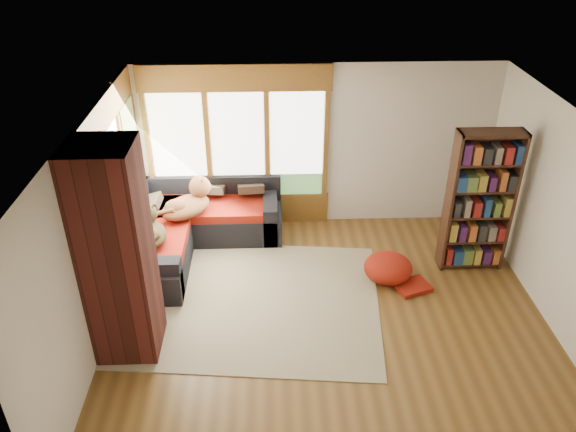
# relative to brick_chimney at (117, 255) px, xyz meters

# --- Properties ---
(floor) EXTENTS (5.50, 5.50, 0.00)m
(floor) POSITION_rel_brick_chimney_xyz_m (2.40, 0.35, -1.30)
(floor) COLOR brown
(floor) RESTS_ON ground
(ceiling) EXTENTS (5.50, 5.50, 0.00)m
(ceiling) POSITION_rel_brick_chimney_xyz_m (2.40, 0.35, 1.30)
(ceiling) COLOR white
(wall_back) EXTENTS (5.50, 0.04, 2.60)m
(wall_back) POSITION_rel_brick_chimney_xyz_m (2.40, 2.85, 0.00)
(wall_back) COLOR silver
(wall_back) RESTS_ON ground
(wall_front) EXTENTS (5.50, 0.04, 2.60)m
(wall_front) POSITION_rel_brick_chimney_xyz_m (2.40, -2.15, 0.00)
(wall_front) COLOR silver
(wall_front) RESTS_ON ground
(wall_left) EXTENTS (0.04, 5.00, 2.60)m
(wall_left) POSITION_rel_brick_chimney_xyz_m (-0.35, 0.35, 0.00)
(wall_left) COLOR silver
(wall_left) RESTS_ON ground
(wall_right) EXTENTS (0.04, 5.00, 2.60)m
(wall_right) POSITION_rel_brick_chimney_xyz_m (5.15, 0.35, 0.00)
(wall_right) COLOR silver
(wall_right) RESTS_ON ground
(windows_back) EXTENTS (2.82, 0.10, 1.90)m
(windows_back) POSITION_rel_brick_chimney_xyz_m (1.20, 2.82, 0.05)
(windows_back) COLOR brown
(windows_back) RESTS_ON wall_back
(windows_left) EXTENTS (0.10, 2.62, 1.90)m
(windows_left) POSITION_rel_brick_chimney_xyz_m (-0.32, 1.55, 0.05)
(windows_left) COLOR brown
(windows_left) RESTS_ON wall_left
(roller_blind) EXTENTS (0.03, 0.72, 0.90)m
(roller_blind) POSITION_rel_brick_chimney_xyz_m (-0.29, 2.38, 0.45)
(roller_blind) COLOR #849B57
(roller_blind) RESTS_ON wall_left
(brick_chimney) EXTENTS (0.70, 0.70, 2.60)m
(brick_chimney) POSITION_rel_brick_chimney_xyz_m (0.00, 0.00, 0.00)
(brick_chimney) COLOR #471914
(brick_chimney) RESTS_ON ground
(sectional_sofa) EXTENTS (2.20, 2.20, 0.80)m
(sectional_sofa) POSITION_rel_brick_chimney_xyz_m (0.45, 2.05, -1.00)
(sectional_sofa) COLOR black
(sectional_sofa) RESTS_ON ground
(area_rug) EXTENTS (3.77, 3.03, 0.01)m
(area_rug) POSITION_rel_brick_chimney_xyz_m (1.33, 0.77, -1.29)
(area_rug) COLOR beige
(area_rug) RESTS_ON ground
(bookshelf) EXTENTS (0.89, 0.30, 2.07)m
(bookshelf) POSITION_rel_brick_chimney_xyz_m (4.54, 1.49, -0.26)
(bookshelf) COLOR #3A1F13
(bookshelf) RESTS_ON ground
(pouf) EXTENTS (0.77, 0.77, 0.36)m
(pouf) POSITION_rel_brick_chimney_xyz_m (3.30, 1.20, -1.11)
(pouf) COLOR #9E1504
(pouf) RESTS_ON area_rug
(dog_tan) EXTENTS (0.91, 0.92, 0.46)m
(dog_tan) POSITION_rel_brick_chimney_xyz_m (0.49, 2.13, -0.53)
(dog_tan) COLOR brown
(dog_tan) RESTS_ON sectional_sofa
(dog_brindle) EXTENTS (0.57, 0.77, 0.39)m
(dog_brindle) POSITION_rel_brick_chimney_xyz_m (0.03, 1.43, -0.57)
(dog_brindle) COLOR black
(dog_brindle) RESTS_ON sectional_sofa
(throw_pillows) EXTENTS (1.98, 1.68, 0.45)m
(throw_pillows) POSITION_rel_brick_chimney_xyz_m (0.53, 2.10, -0.55)
(throw_pillows) COLOR #33281C
(throw_pillows) RESTS_ON sectional_sofa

